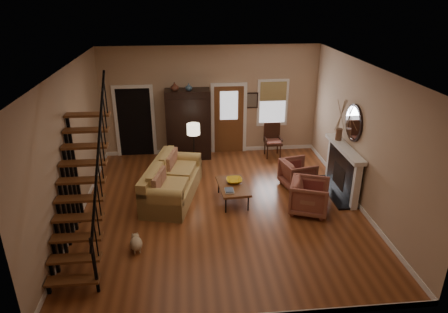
{
  "coord_description": "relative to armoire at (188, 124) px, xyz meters",
  "views": [
    {
      "loc": [
        -0.74,
        -8.19,
        4.85
      ],
      "look_at": [
        0.1,
        0.4,
        1.15
      ],
      "focal_mm": 32.0,
      "sensor_mm": 36.0,
      "label": 1
    }
  ],
  "objects": [
    {
      "name": "dog",
      "position": [
        -1.13,
        -4.65,
        -0.9
      ],
      "size": [
        0.32,
        0.45,
        0.3
      ],
      "primitive_type": null,
      "rotation": [
        0.0,
        0.0,
        0.2
      ],
      "color": "#CEB58D",
      "rests_on": "ground"
    },
    {
      "name": "armoire",
      "position": [
        0.0,
        0.0,
        0.0
      ],
      "size": [
        1.3,
        0.6,
        2.1
      ],
      "primitive_type": null,
      "color": "black",
      "rests_on": "ground"
    },
    {
      "name": "vase_a",
      "position": [
        -0.35,
        -0.1,
        1.17
      ],
      "size": [
        0.24,
        0.24,
        0.25
      ],
      "primitive_type": "imported",
      "color": "#4C2619",
      "rests_on": "armoire"
    },
    {
      "name": "armchair_right",
      "position": [
        2.78,
        -2.22,
        -0.69
      ],
      "size": [
        0.94,
        0.92,
        0.72
      ],
      "primitive_type": "imported",
      "rotation": [
        0.0,
        0.0,
        1.79
      ],
      "color": "maroon",
      "rests_on": "ground"
    },
    {
      "name": "coffee_table",
      "position": [
        1.0,
        -2.86,
        -0.83
      ],
      "size": [
        0.76,
        1.19,
        0.44
      ],
      "primitive_type": null,
      "rotation": [
        0.0,
        0.0,
        0.08
      ],
      "color": "brown",
      "rests_on": "ground"
    },
    {
      "name": "side_chair",
      "position": [
        2.55,
        -0.2,
        -0.54
      ],
      "size": [
        0.54,
        0.54,
        1.02
      ],
      "primitive_type": null,
      "color": "#331A10",
      "rests_on": "ground"
    },
    {
      "name": "floor_lamp",
      "position": [
        0.12,
        -1.34,
        -0.3
      ],
      "size": [
        0.43,
        0.43,
        1.5
      ],
      "primitive_type": null,
      "rotation": [
        0.0,
        0.0,
        0.31
      ],
      "color": "black",
      "rests_on": "ground"
    },
    {
      "name": "vase_b",
      "position": [
        0.05,
        -0.1,
        1.16
      ],
      "size": [
        0.2,
        0.2,
        0.21
      ],
      "primitive_type": "imported",
      "color": "#334C60",
      "rests_on": "armoire"
    },
    {
      "name": "staircase",
      "position": [
        -2.08,
        -4.45,
        0.55
      ],
      "size": [
        0.94,
        2.8,
        3.2
      ],
      "primitive_type": null,
      "color": "brown",
      "rests_on": "ground"
    },
    {
      "name": "armchair_left",
      "position": [
        2.7,
        -3.51,
        -0.66
      ],
      "size": [
        1.11,
        1.09,
        0.79
      ],
      "primitive_type": "imported",
      "rotation": [
        0.0,
        0.0,
        1.2
      ],
      "color": "maroon",
      "rests_on": "ground"
    },
    {
      "name": "books",
      "position": [
        0.88,
        -3.16,
        -0.59
      ],
      "size": [
        0.21,
        0.28,
        0.05
      ],
      "primitive_type": null,
      "color": "beige",
      "rests_on": "coffee_table"
    },
    {
      "name": "bowl",
      "position": [
        1.05,
        -2.71,
        -0.57
      ],
      "size": [
        0.39,
        0.39,
        0.1
      ],
      "primitive_type": "imported",
      "color": "gold",
      "rests_on": "coffee_table"
    },
    {
      "name": "fireplace",
      "position": [
        3.83,
        -2.65,
        -0.31
      ],
      "size": [
        0.33,
        1.95,
        2.3
      ],
      "color": "black",
      "rests_on": "ground"
    },
    {
      "name": "sofa",
      "position": [
        -0.45,
        -2.49,
        -0.61
      ],
      "size": [
        1.53,
        2.52,
        0.88
      ],
      "primitive_type": null,
      "rotation": [
        0.0,
        0.0,
        -0.23
      ],
      "color": "tan",
      "rests_on": "ground"
    },
    {
      "name": "room",
      "position": [
        0.29,
        -1.39,
        0.46
      ],
      "size": [
        7.0,
        7.33,
        3.3
      ],
      "color": "brown",
      "rests_on": "ground"
    }
  ]
}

